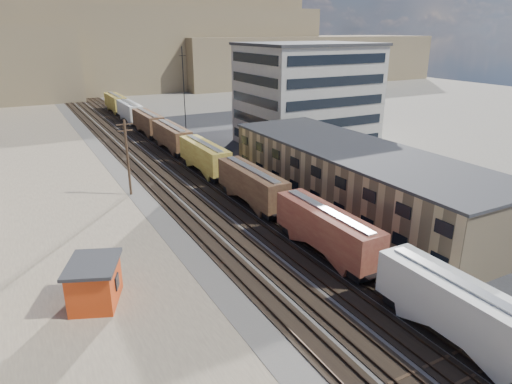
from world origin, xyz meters
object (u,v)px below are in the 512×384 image
freight_train (187,145)px  parked_car_blue (267,142)px  maintenance_shed (95,282)px  parked_car_white (506,234)px  utility_pole_north (127,156)px

freight_train → parked_car_blue: size_ratio=22.24×
freight_train → maintenance_shed: bearing=-120.3°
maintenance_shed → parked_car_white: maintenance_shed is taller
maintenance_shed → utility_pole_north: bearing=70.1°
parked_car_blue → freight_train: bearing=149.9°
utility_pole_north → parked_car_white: size_ratio=2.00×
parked_car_blue → utility_pole_north: bearing=167.7°
maintenance_shed → parked_car_blue: bearing=45.6°
parked_car_white → freight_train: bearing=114.4°
freight_train → utility_pole_north: size_ratio=11.97×
maintenance_shed → parked_car_blue: (37.64, 38.46, -1.09)m
maintenance_shed → parked_car_blue: size_ratio=1.11×
utility_pole_north → parked_car_blue: size_ratio=1.86×
freight_train → parked_car_blue: 16.96m
utility_pole_north → parked_car_blue: (28.94, 14.40, -4.55)m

